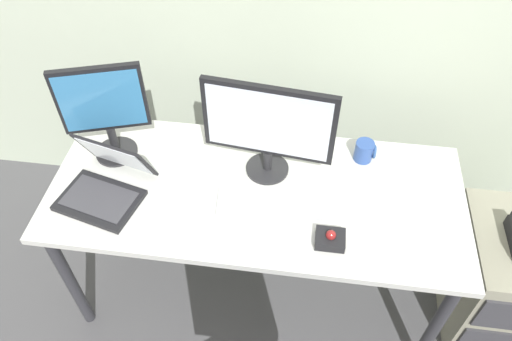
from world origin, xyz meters
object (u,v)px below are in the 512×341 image
(monitor_main, at_px, (268,126))
(coffee_mug, at_px, (365,151))
(monitor_side, at_px, (104,108))
(file_cabinet, at_px, (502,278))
(keyboard, at_px, (269,204))
(laptop, at_px, (105,184))
(trackball_mouse, at_px, (330,239))

(monitor_main, bearing_deg, coffee_mug, 16.74)
(coffee_mug, bearing_deg, monitor_side, -174.11)
(file_cabinet, relative_size, keyboard, 1.41)
(keyboard, distance_m, coffee_mug, 0.49)
(monitor_main, height_order, monitor_side, monitor_side)
(monitor_main, xyz_separation_m, coffee_mug, (0.40, 0.12, -0.20))
(keyboard, bearing_deg, laptop, -178.61)
(monitor_main, height_order, trackball_mouse, monitor_main)
(monitor_main, height_order, keyboard, monitor_main)
(keyboard, bearing_deg, monitor_side, 163.65)
(monitor_side, height_order, keyboard, monitor_side)
(laptop, bearing_deg, trackball_mouse, -7.89)
(monitor_side, bearing_deg, laptop, -80.91)
(file_cabinet, bearing_deg, laptop, -176.77)
(file_cabinet, height_order, monitor_side, monitor_side)
(keyboard, height_order, trackball_mouse, trackball_mouse)
(keyboard, xyz_separation_m, coffee_mug, (0.37, 0.31, 0.03))
(trackball_mouse, xyz_separation_m, coffee_mug, (0.13, 0.45, 0.02))
(keyboard, bearing_deg, monitor_main, 99.15)
(keyboard, distance_m, laptop, 0.66)
(laptop, bearing_deg, monitor_main, 18.36)
(monitor_main, distance_m, trackball_mouse, 0.49)
(file_cabinet, height_order, trackball_mouse, trackball_mouse)
(monitor_side, bearing_deg, monitor_main, -0.97)
(monitor_main, relative_size, laptop, 1.37)
(monitor_main, height_order, coffee_mug, monitor_main)
(file_cabinet, relative_size, laptop, 1.56)
(monitor_main, xyz_separation_m, laptop, (-0.63, -0.21, -0.20))
(monitor_side, xyz_separation_m, trackball_mouse, (0.94, -0.34, -0.23))
(monitor_side, xyz_separation_m, laptop, (0.04, -0.22, -0.21))
(monitor_side, relative_size, laptop, 1.18)
(coffee_mug, bearing_deg, laptop, -162.27)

